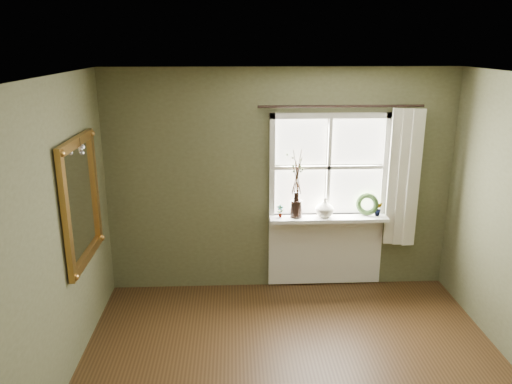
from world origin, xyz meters
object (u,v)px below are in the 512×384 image
at_px(gilt_mirror, 81,201).
at_px(cream_vase, 325,207).
at_px(wreath, 367,207).
at_px(dark_jug, 296,209).

bearing_deg(gilt_mirror, cream_vase, 19.87).
relative_size(cream_vase, wreath, 0.84).
xyz_separation_m(cream_vase, wreath, (0.50, 0.04, -0.01)).
relative_size(dark_jug, wreath, 0.75).
height_order(dark_jug, wreath, wreath).
height_order(cream_vase, gilt_mirror, gilt_mirror).
distance_m(dark_jug, wreath, 0.83).
bearing_deg(cream_vase, wreath, 4.54).
relative_size(cream_vase, gilt_mirror, 0.19).
bearing_deg(gilt_mirror, dark_jug, 22.64).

